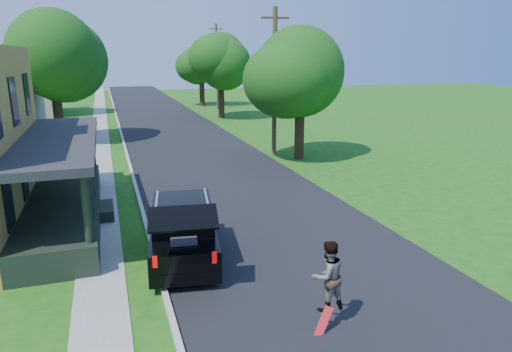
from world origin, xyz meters
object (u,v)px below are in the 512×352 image
object	(u,v)px
black_suv	(183,231)
tree_right_near	(300,77)
utility_pole_near	(275,81)
skateboarder	(328,276)

from	to	relation	value
black_suv	tree_right_near	world-z (taller)	tree_right_near
black_suv	utility_pole_near	distance (m)	15.44
black_suv	utility_pole_near	bearing A→B (deg)	67.52
tree_right_near	skateboarder	bearing A→B (deg)	-111.38
black_suv	skateboarder	size ratio (longest dim) A/B	3.07
tree_right_near	utility_pole_near	size ratio (longest dim) A/B	0.86
black_suv	tree_right_near	distance (m)	14.85
tree_right_near	black_suv	bearing A→B (deg)	-127.19
black_suv	utility_pole_near	xyz separation A→B (m)	(7.70, 12.90, 3.56)
skateboarder	utility_pole_near	size ratio (longest dim) A/B	0.19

